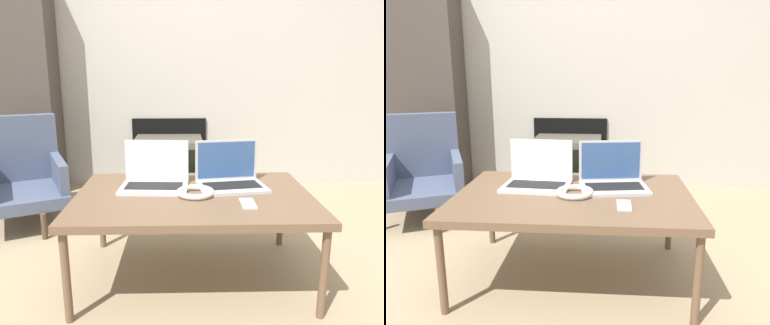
% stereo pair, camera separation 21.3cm
% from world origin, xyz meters
% --- Properties ---
extents(ground_plane, '(14.00, 14.00, 0.00)m').
position_xyz_m(ground_plane, '(0.00, 0.00, 0.00)').
color(ground_plane, '#998466').
extents(wall_back, '(7.00, 0.08, 2.60)m').
position_xyz_m(wall_back, '(-0.00, 1.87, 1.29)').
color(wall_back, '#ADA89E').
rests_on(wall_back, ground_plane).
extents(table, '(1.17, 0.79, 0.45)m').
position_xyz_m(table, '(0.00, 0.17, 0.42)').
color(table, brown).
rests_on(table, ground_plane).
extents(laptop_left, '(0.36, 0.27, 0.24)m').
position_xyz_m(laptop_left, '(-0.20, 0.30, 0.50)').
color(laptop_left, silver).
rests_on(laptop_left, table).
extents(laptop_right, '(0.38, 0.30, 0.24)m').
position_xyz_m(laptop_right, '(0.20, 0.29, 0.50)').
color(laptop_right, '#B2B2B7').
rests_on(laptop_right, table).
extents(headphones, '(0.19, 0.19, 0.03)m').
position_xyz_m(headphones, '(0.01, 0.15, 0.47)').
color(headphones, beige).
rests_on(headphones, table).
extents(phone, '(0.06, 0.13, 0.01)m').
position_xyz_m(phone, '(0.24, 0.01, 0.46)').
color(phone, silver).
rests_on(phone, table).
extents(tv, '(0.58, 0.48, 0.49)m').
position_xyz_m(tv, '(-0.18, 1.58, 0.24)').
color(tv, '#4C473D').
rests_on(tv, ground_plane).
extents(armchair, '(0.74, 0.80, 0.74)m').
position_xyz_m(armchair, '(-1.19, 1.00, 0.35)').
color(armchair, '#47516B').
rests_on(armchair, ground_plane).
extents(bookshelf, '(0.90, 0.32, 1.85)m').
position_xyz_m(bookshelf, '(-1.58, 1.67, 0.92)').
color(bookshelf, '#3F3833').
rests_on(bookshelf, ground_plane).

